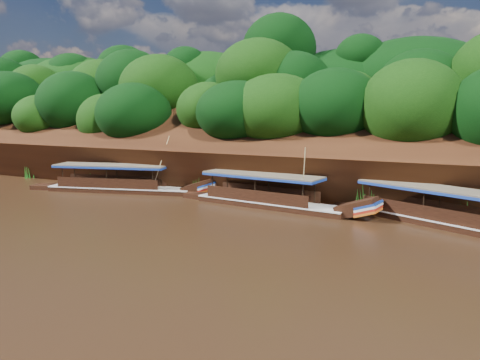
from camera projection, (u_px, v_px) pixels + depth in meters
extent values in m
plane|color=black|center=(202.00, 227.00, 28.67)|extent=(160.00, 160.00, 0.00)
cube|color=black|center=(294.00, 151.00, 42.26)|extent=(120.00, 16.12, 13.64)
cube|color=black|center=(325.00, 175.00, 51.61)|extent=(120.00, 24.00, 12.00)
ellipsoid|color=#09370C|center=(8.00, 143.00, 56.63)|extent=(16.00, 8.00, 6.00)
ellipsoid|color=#09370C|center=(91.00, 95.00, 60.14)|extent=(20.00, 10.00, 8.00)
ellipsoid|color=#09370C|center=(230.00, 149.00, 44.06)|extent=(18.00, 8.00, 6.40)
ellipsoid|color=#09370C|center=(319.00, 89.00, 47.59)|extent=(24.00, 11.00, 8.40)
cube|color=black|center=(442.00, 226.00, 29.08)|extent=(12.03, 7.05, 0.86)
cube|color=silver|center=(442.00, 219.00, 29.02)|extent=(12.06, 7.11, 0.10)
cube|color=brown|center=(433.00, 188.00, 29.33)|extent=(9.75, 6.23, 0.12)
cube|color=#173899|center=(433.00, 189.00, 29.35)|extent=(9.75, 6.23, 0.17)
cube|color=black|center=(270.00, 207.00, 34.69)|extent=(11.98, 3.50, 0.89)
cube|color=silver|center=(270.00, 201.00, 34.63)|extent=(11.99, 3.56, 0.10)
cube|color=black|center=(357.00, 208.00, 30.97)|extent=(2.97, 1.93, 1.66)
cube|color=#173899|center=(369.00, 205.00, 30.53)|extent=(1.64, 1.84, 0.61)
cube|color=#B02113|center=(368.00, 210.00, 30.58)|extent=(1.64, 1.84, 0.61)
cube|color=brown|center=(262.00, 175.00, 34.74)|extent=(9.47, 3.53, 0.12)
cube|color=#173899|center=(262.00, 176.00, 34.76)|extent=(9.47, 3.53, 0.18)
cylinder|color=tan|center=(304.00, 177.00, 32.22)|extent=(0.45, 0.67, 4.17)
cube|color=black|center=(121.00, 192.00, 41.12)|extent=(12.96, 5.42, 0.88)
cube|color=silver|center=(121.00, 187.00, 41.06)|extent=(12.98, 5.49, 0.10)
cube|color=black|center=(200.00, 187.00, 39.57)|extent=(3.33, 2.34, 1.73)
cube|color=#173899|center=(209.00, 184.00, 39.36)|extent=(1.96, 2.02, 0.64)
cube|color=#B02113|center=(209.00, 188.00, 39.41)|extent=(1.96, 2.02, 0.64)
cube|color=brown|center=(111.00, 165.00, 40.93)|extent=(10.35, 5.01, 0.12)
cube|color=#173899|center=(112.00, 166.00, 40.95)|extent=(10.35, 5.01, 0.18)
cylinder|color=tan|center=(161.00, 162.00, 39.74)|extent=(0.79, 1.61, 4.38)
cone|color=#226F1B|center=(30.00, 170.00, 49.22)|extent=(1.50, 1.50, 1.65)
cone|color=#226F1B|center=(87.00, 176.00, 45.50)|extent=(1.50, 1.50, 1.58)
cone|color=#226F1B|center=(146.00, 179.00, 42.52)|extent=(1.50, 1.50, 1.74)
cone|color=#226F1B|center=(199.00, 186.00, 39.64)|extent=(1.50, 1.50, 1.54)
cone|color=#226F1B|center=(282.00, 189.00, 36.73)|extent=(1.50, 1.50, 1.92)
cone|color=#226F1B|center=(367.00, 196.00, 33.13)|extent=(1.50, 1.50, 2.17)
cone|color=#226F1B|center=(456.00, 209.00, 30.76)|extent=(1.50, 1.50, 1.37)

